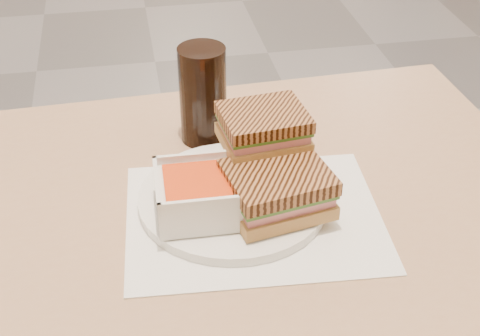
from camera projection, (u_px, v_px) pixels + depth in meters
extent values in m
cube|color=#A6805F|center=(130.00, 235.00, 0.91)|extent=(1.23, 0.75, 0.03)
cylinder|color=#A6805F|center=(391.00, 242.00, 1.46)|extent=(0.06, 0.06, 0.72)
cube|color=white|center=(254.00, 217.00, 0.92)|extent=(0.36, 0.29, 0.00)
cylinder|color=white|center=(233.00, 198.00, 0.94)|extent=(0.26, 0.26, 0.01)
cube|color=white|center=(197.00, 197.00, 0.89)|extent=(0.11, 0.11, 0.04)
cube|color=#E03D07|center=(197.00, 182.00, 0.87)|extent=(0.09, 0.09, 0.01)
cube|color=white|center=(236.00, 176.00, 0.88)|extent=(0.01, 0.11, 0.01)
cube|color=white|center=(157.00, 183.00, 0.87)|extent=(0.01, 0.11, 0.01)
cube|color=white|center=(193.00, 157.00, 0.91)|extent=(0.11, 0.01, 0.01)
cube|color=white|center=(201.00, 204.00, 0.83)|extent=(0.11, 0.01, 0.01)
cube|color=#C19144|center=(277.00, 201.00, 0.90)|extent=(0.15, 0.13, 0.02)
cube|color=#D87E85|center=(277.00, 191.00, 0.89)|extent=(0.14, 0.12, 0.01)
cube|color=#386B23|center=(278.00, 185.00, 0.89)|extent=(0.14, 0.13, 0.01)
cube|color=#966034|center=(278.00, 177.00, 0.88)|extent=(0.15, 0.13, 0.02)
cube|color=#C19144|center=(263.00, 138.00, 0.94)|extent=(0.12, 0.11, 0.02)
cube|color=#D87E85|center=(263.00, 130.00, 0.93)|extent=(0.11, 0.10, 0.01)
cube|color=#386B23|center=(264.00, 124.00, 0.92)|extent=(0.12, 0.10, 0.01)
cube|color=#966034|center=(264.00, 117.00, 0.92)|extent=(0.12, 0.11, 0.02)
cylinder|color=black|center=(203.00, 95.00, 1.03)|extent=(0.07, 0.07, 0.15)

